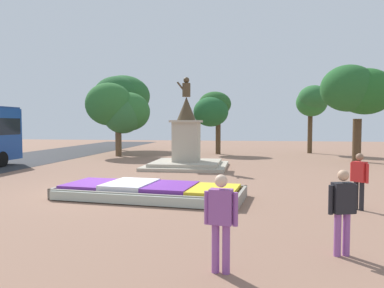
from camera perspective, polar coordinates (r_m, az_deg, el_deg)
ground_plane at (r=14.17m, az=-12.26°, el=-7.07°), size 81.93×81.93×0.00m
flower_planter at (r=12.69m, az=-6.55°, el=-7.21°), size 6.46×3.19×0.50m
statue_monument at (r=21.14m, az=-0.86°, el=-0.53°), size 4.51×4.51×5.09m
pedestrian_with_handbag at (r=7.64m, az=21.97°, el=-8.84°), size 0.55×0.32×1.63m
pedestrian_near_planter at (r=6.33m, az=4.43°, el=-10.96°), size 0.57×0.27×1.66m
pedestrian_crossing_plaza at (r=11.81m, az=24.13°, el=-4.67°), size 0.42×0.45×1.64m
park_tree_far_left at (r=30.50m, az=3.14°, el=5.34°), size 3.01×3.20×5.10m
park_tree_behind_statue at (r=32.40m, az=17.91°, el=6.27°), size 2.65×2.69×5.61m
park_tree_far_right at (r=26.22m, az=23.85°, el=7.46°), size 4.60×3.27×6.22m
park_tree_street_side at (r=29.07m, az=-11.03°, el=5.16°), size 4.76×3.81×5.56m
park_tree_mid_canopy at (r=36.15m, az=-10.76°, el=7.24°), size 5.05×5.64×7.04m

